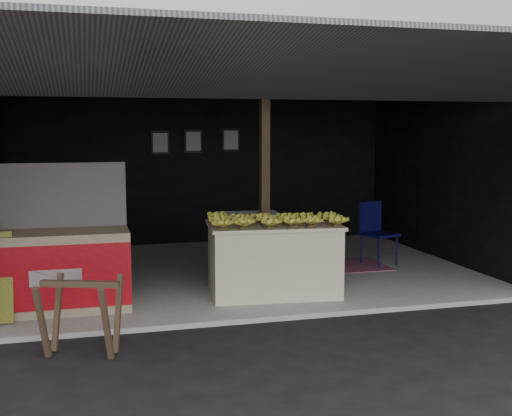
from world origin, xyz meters
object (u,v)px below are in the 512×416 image
object	(u,v)px
banana_table	(274,259)
neighbor_stall	(57,267)
plastic_chair	(375,228)
white_crate	(250,245)
sawhorse	(81,309)
water_barrel	(325,267)

from	to	relation	value
banana_table	neighbor_stall	bearing A→B (deg)	-173.52
banana_table	plastic_chair	size ratio (longest dim) A/B	1.79
neighbor_stall	plastic_chair	bearing A→B (deg)	16.47
banana_table	white_crate	bearing A→B (deg)	98.57
neighbor_stall	plastic_chair	size ratio (longest dim) A/B	1.75
white_crate	neighbor_stall	size ratio (longest dim) A/B	0.54
sawhorse	plastic_chair	bearing A→B (deg)	53.06
water_barrel	banana_table	bearing A→B (deg)	-157.62
neighbor_stall	banana_table	bearing A→B (deg)	0.79
banana_table	sawhorse	xyz separation A→B (m)	(-2.37, -1.56, -0.05)
white_crate	neighbor_stall	xyz separation A→B (m)	(-2.59, -1.04, 0.05)
banana_table	sawhorse	size ratio (longest dim) A/B	2.07
banana_table	neighbor_stall	world-z (taller)	neighbor_stall
banana_table	sawhorse	distance (m)	2.84
neighbor_stall	water_barrel	distance (m)	3.50
water_barrel	plastic_chair	world-z (taller)	plastic_chair
banana_table	water_barrel	bearing A→B (deg)	28.24
white_crate	banana_table	bearing A→B (deg)	-84.97
white_crate	plastic_chair	world-z (taller)	plastic_chair
banana_table	plastic_chair	bearing A→B (deg)	39.09
white_crate	plastic_chair	xyz separation A→B (m)	(2.09, 0.33, 0.12)
white_crate	water_barrel	distance (m)	1.13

